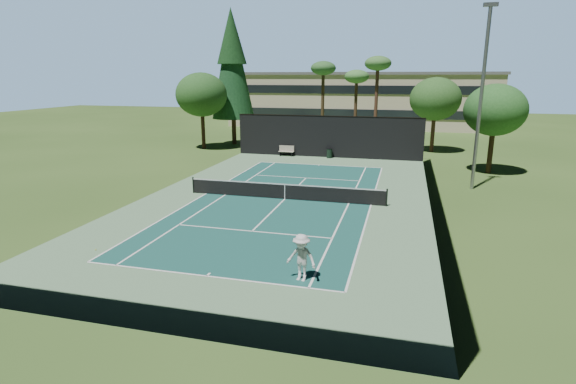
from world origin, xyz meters
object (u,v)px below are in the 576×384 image
(park_bench, at_px, (286,150))
(trash_bin, at_px, (329,153))
(tennis_ball_d, at_px, (215,181))
(player, at_px, (301,258))
(tennis_ball_c, at_px, (332,191))
(tennis_ball_a, at_px, (96,250))
(tennis_ball_b, at_px, (301,190))
(tennis_net, at_px, (285,191))

(park_bench, relative_size, trash_bin, 1.59)
(tennis_ball_d, relative_size, park_bench, 0.05)
(player, distance_m, tennis_ball_c, 14.02)
(tennis_ball_a, xyz_separation_m, tennis_ball_d, (-0.41, 14.24, 0.00))
(tennis_ball_a, height_order, tennis_ball_c, tennis_ball_c)
(tennis_ball_c, height_order, park_bench, park_bench)
(tennis_ball_a, distance_m, trash_bin, 27.04)
(park_bench, bearing_deg, tennis_ball_a, -94.31)
(tennis_ball_c, bearing_deg, tennis_ball_b, -177.26)
(tennis_net, distance_m, tennis_ball_a, 12.24)
(tennis_ball_a, relative_size, trash_bin, 0.07)
(tennis_net, height_order, tennis_ball_d, tennis_net)
(tennis_net, xyz_separation_m, park_bench, (-4.05, 15.74, -0.01))
(tennis_ball_a, bearing_deg, trash_bin, 76.51)
(tennis_net, height_order, tennis_ball_b, tennis_net)
(tennis_net, xyz_separation_m, tennis_ball_c, (2.63, 2.69, -0.52))
(tennis_net, xyz_separation_m, tennis_ball_a, (-6.04, -10.63, -0.53))
(player, distance_m, tennis_ball_d, 18.03)
(tennis_ball_b, height_order, park_bench, park_bench)
(tennis_net, xyz_separation_m, tennis_ball_d, (-6.45, 3.61, -0.52))
(tennis_ball_b, xyz_separation_m, tennis_ball_d, (-6.93, 1.03, 0.00))
(player, relative_size, tennis_ball_b, 26.64)
(trash_bin, bearing_deg, tennis_ball_c, -79.69)
(tennis_net, bearing_deg, tennis_ball_b, 79.60)
(player, bearing_deg, tennis_ball_b, 116.24)
(tennis_ball_b, relative_size, tennis_ball_d, 0.99)
(player, height_order, tennis_ball_a, player)
(tennis_ball_b, distance_m, tennis_ball_c, 2.16)
(tennis_ball_a, xyz_separation_m, trash_bin, (6.31, 26.29, 0.45))
(player, bearing_deg, park_bench, 119.17)
(park_bench, bearing_deg, trash_bin, -1.16)
(player, distance_m, park_bench, 28.10)
(tennis_net, relative_size, tennis_ball_a, 206.22)
(tennis_ball_c, xyz_separation_m, tennis_ball_d, (-9.08, 0.92, -0.00))
(player, relative_size, park_bench, 1.26)
(tennis_net, relative_size, trash_bin, 13.65)
(player, relative_size, tennis_ball_d, 26.39)
(tennis_ball_d, relative_size, trash_bin, 0.08)
(trash_bin, bearing_deg, tennis_net, -90.98)
(trash_bin, bearing_deg, tennis_ball_b, -89.09)
(tennis_ball_d, bearing_deg, player, -55.71)
(park_bench, xyz_separation_m, trash_bin, (4.32, -0.09, -0.07))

